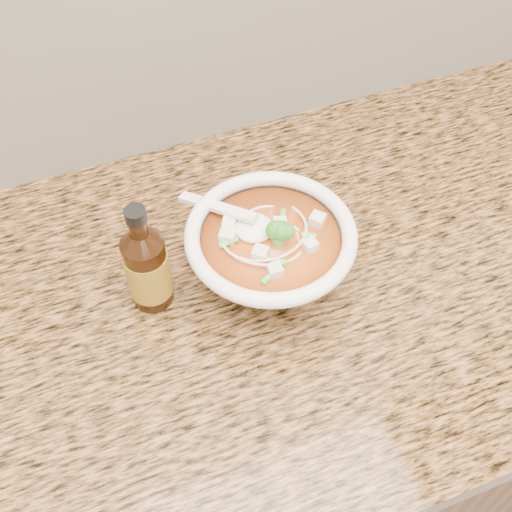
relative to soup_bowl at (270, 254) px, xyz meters
name	(u,v)px	position (x,y,z in m)	size (l,w,h in m)	color
cabinet	(272,419)	(0.01, 0.00, -0.52)	(4.00, 0.65, 0.86)	#331D0F
counter_slab	(279,286)	(0.01, 0.00, -0.07)	(4.00, 0.68, 0.04)	#905F35
soup_bowl	(270,254)	(0.00, 0.00, 0.00)	(0.22, 0.23, 0.12)	white
hot_sauce_bottle	(147,268)	(-0.16, 0.03, 0.01)	(0.07, 0.07, 0.17)	#3F1E08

